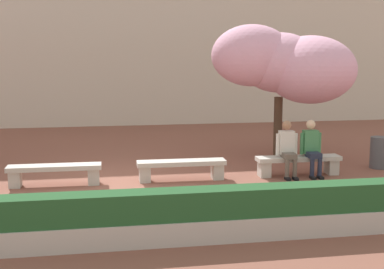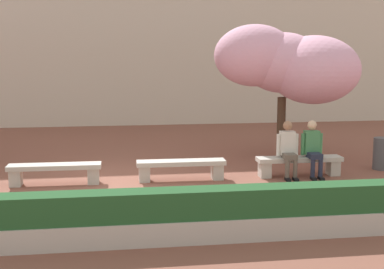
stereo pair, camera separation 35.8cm
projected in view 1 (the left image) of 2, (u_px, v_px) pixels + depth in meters
The scene contains 10 objects.
ground_plane at pixel (120, 183), 11.74m from camera, with size 100.00×100.00×0.00m, color brown.
building_facade at pixel (105, 9), 22.12m from camera, with size 28.00×4.00×9.24m, color beige.
stone_bench_near_west at pixel (55, 171), 11.46m from camera, with size 1.99×0.45×0.45m.
stone_bench_center at pixel (181, 167), 11.94m from camera, with size 1.99×0.45×0.45m.
stone_bench_near_east at pixel (298, 162), 12.42m from camera, with size 1.99×0.45×0.45m.
person_seated_left at pixel (288, 147), 12.26m from camera, with size 0.51×0.70×1.29m.
person_seated_right at pixel (312, 146), 12.36m from camera, with size 0.51×0.69×1.29m.
cherry_tree_main at pixel (286, 64), 14.33m from camera, with size 3.85×2.67×3.58m.
planter_hedge_foreground at pixel (131, 219), 7.90m from camera, with size 14.52×0.50×0.80m.
trash_bin at pixel (379, 153), 13.20m from camera, with size 0.44×0.44×0.78m, color #4C4C51.
Camera 1 is at (-0.46, -11.55, 2.82)m, focal length 50.00 mm.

